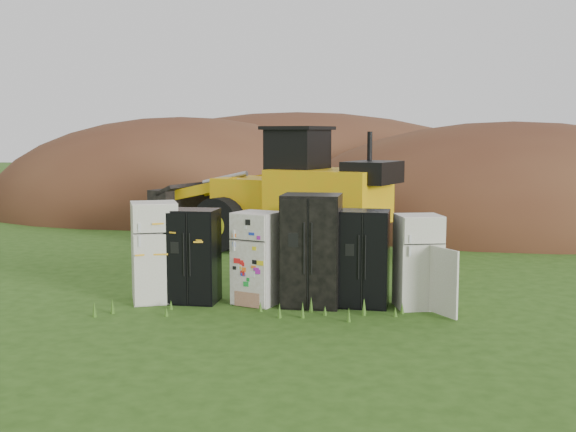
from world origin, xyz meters
name	(u,v)px	position (x,y,z in m)	size (l,w,h in m)	color
ground	(284,304)	(0.00, 0.00, 0.00)	(120.00, 120.00, 0.00)	#284913
fridge_leftmost	(155,252)	(-2.35, 0.02, 0.90)	(0.80, 0.77, 1.81)	silver
fridge_black_side	(193,256)	(-1.65, 0.03, 0.84)	(0.88, 0.69, 1.68)	black
fridge_sticker	(258,258)	(-0.48, 0.02, 0.82)	(0.73, 0.68, 1.65)	silver
fridge_dark_mid	(311,250)	(0.48, -0.03, 0.99)	(1.01, 0.82, 1.97)	black
fridge_black_right	(364,258)	(1.41, 0.01, 0.85)	(0.85, 0.71, 1.70)	black
fridge_open_door	(418,261)	(2.34, -0.03, 0.82)	(0.74, 0.68, 1.63)	silver
wheel_loader	(271,188)	(-0.96, 6.19, 1.60)	(6.63, 2.69, 3.21)	gold
dirt_mound_right	(510,226)	(6.35, 11.57, 0.00)	(15.46, 11.34, 6.83)	#452316
dirt_mound_left	(182,211)	(-5.45, 14.95, 0.00)	(15.23, 11.42, 7.32)	#452316
dirt_mound_back	(297,204)	(-1.19, 18.07, 0.00)	(20.36, 13.57, 7.84)	#452316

